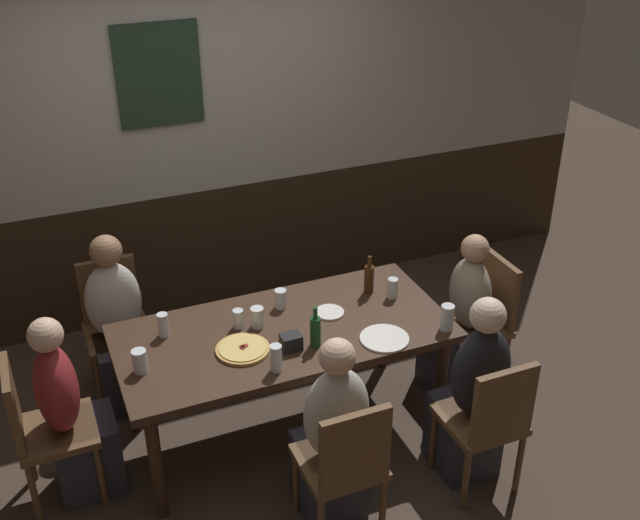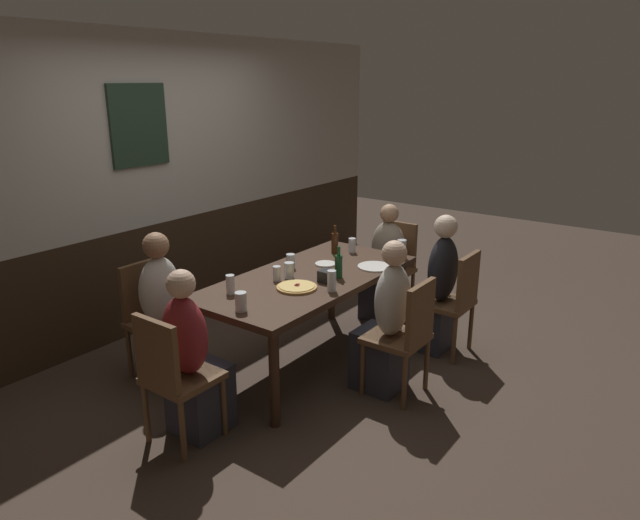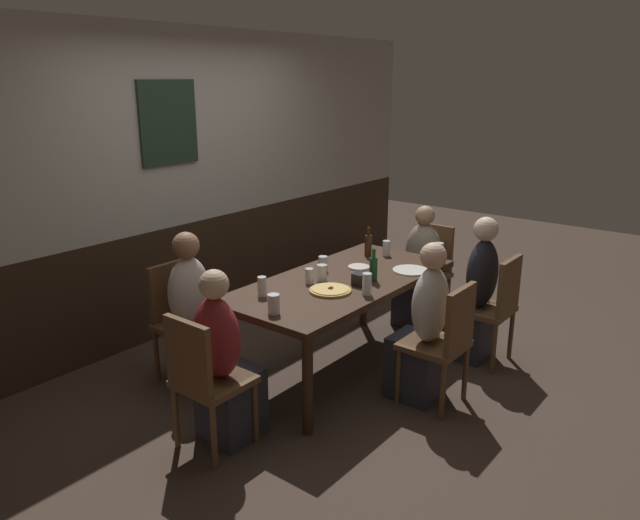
# 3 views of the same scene
# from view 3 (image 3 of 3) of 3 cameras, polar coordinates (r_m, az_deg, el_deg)

# --- Properties ---
(ground_plane) EXTENTS (12.00, 12.00, 0.00)m
(ground_plane) POSITION_cam_3_polar(r_m,az_deg,el_deg) (4.80, 1.94, -10.19)
(ground_plane) COLOR #423328
(wall_back) EXTENTS (6.40, 0.13, 2.60)m
(wall_back) POSITION_cam_3_polar(r_m,az_deg,el_deg) (5.49, -12.03, 7.27)
(wall_back) COLOR #332316
(wall_back) RESTS_ON ground_plane
(dining_table) EXTENTS (1.89, 0.89, 0.74)m
(dining_table) POSITION_cam_3_polar(r_m,az_deg,el_deg) (4.54, 2.03, -2.71)
(dining_table) COLOR #382316
(dining_table) RESTS_ON ground_plane
(chair_mid_near) EXTENTS (0.40, 0.40, 0.88)m
(chair_mid_near) POSITION_cam_3_polar(r_m,az_deg,el_deg) (4.19, 11.62, -7.27)
(chair_mid_near) COLOR brown
(chair_mid_near) RESTS_ON ground_plane
(chair_head_east) EXTENTS (0.40, 0.40, 0.88)m
(chair_head_east) POSITION_cam_3_polar(r_m,az_deg,el_deg) (5.69, 10.18, -0.66)
(chair_head_east) COLOR brown
(chair_head_east) RESTS_ON ground_plane
(chair_head_west) EXTENTS (0.40, 0.40, 0.88)m
(chair_head_west) POSITION_cam_3_polar(r_m,az_deg,el_deg) (3.69, -10.89, -10.69)
(chair_head_west) COLOR brown
(chair_head_west) RESTS_ON ground_plane
(chair_left_far) EXTENTS (0.40, 0.40, 0.88)m
(chair_left_far) POSITION_cam_3_polar(r_m,az_deg,el_deg) (4.60, -13.00, -5.09)
(chair_left_far) COLOR brown
(chair_left_far) RESTS_ON ground_plane
(chair_right_near) EXTENTS (0.40, 0.40, 0.88)m
(chair_right_near) POSITION_cam_3_polar(r_m,az_deg,el_deg) (4.89, 16.08, -3.99)
(chair_right_near) COLOR brown
(chair_right_near) RESTS_ON ground_plane
(person_mid_near) EXTENTS (0.34, 0.37, 1.15)m
(person_mid_near) POSITION_cam_3_polar(r_m,az_deg,el_deg) (4.26, 9.65, -6.97)
(person_mid_near) COLOR #2D2D38
(person_mid_near) RESTS_ON ground_plane
(person_head_east) EXTENTS (0.37, 0.34, 1.09)m
(person_head_east) POSITION_cam_3_polar(r_m,az_deg,el_deg) (5.56, 9.34, -1.46)
(person_head_east) COLOR #2D2D38
(person_head_east) RESTS_ON ground_plane
(person_head_west) EXTENTS (0.37, 0.34, 1.13)m
(person_head_west) POSITION_cam_3_polar(r_m,az_deg,el_deg) (3.79, -8.98, -10.20)
(person_head_west) COLOR #2D2D38
(person_head_west) RESTS_ON ground_plane
(person_left_far) EXTENTS (0.34, 0.37, 1.15)m
(person_left_far) POSITION_cam_3_polar(r_m,az_deg,el_deg) (4.49, -11.68, -5.75)
(person_left_far) COLOR #2D2D38
(person_left_far) RESTS_ON ground_plane
(person_right_near) EXTENTS (0.34, 0.37, 1.17)m
(person_right_near) POSITION_cam_3_polar(r_m,az_deg,el_deg) (4.95, 14.36, -3.65)
(person_right_near) COLOR #2D2D38
(person_right_near) RESTS_ON ground_plane
(pizza) EXTENTS (0.30, 0.30, 0.03)m
(pizza) POSITION_cam_3_polar(r_m,az_deg,el_deg) (4.24, 0.97, -2.86)
(pizza) COLOR tan
(pizza) RESTS_ON dining_table
(tumbler_water) EXTENTS (0.06, 0.06, 0.13)m
(tumbler_water) POSITION_cam_3_polar(r_m,az_deg,el_deg) (5.12, 6.25, 1.02)
(tumbler_water) COLOR silver
(tumbler_water) RESTS_ON dining_table
(pint_glass_amber) EXTENTS (0.07, 0.07, 0.12)m
(pint_glass_amber) POSITION_cam_3_polar(r_m,az_deg,el_deg) (4.68, 0.28, -0.41)
(pint_glass_amber) COLOR silver
(pint_glass_amber) RESTS_ON dining_table
(pint_glass_stout) EXTENTS (0.06, 0.06, 0.14)m
(pint_glass_stout) POSITION_cam_3_polar(r_m,az_deg,el_deg) (4.16, -5.48, -2.63)
(pint_glass_stout) COLOR silver
(pint_glass_stout) RESTS_ON dining_table
(highball_clear) EXTENTS (0.06, 0.06, 0.11)m
(highball_clear) POSITION_cam_3_polar(r_m,az_deg,el_deg) (4.40, -1.01, -1.60)
(highball_clear) COLOR silver
(highball_clear) RESTS_ON dining_table
(beer_glass_tall) EXTENTS (0.06, 0.06, 0.15)m
(beer_glass_tall) POSITION_cam_3_polar(r_m,az_deg,el_deg) (4.18, 4.44, -2.35)
(beer_glass_tall) COLOR silver
(beer_glass_tall) RESTS_ON dining_table
(pint_glass_pale) EXTENTS (0.08, 0.08, 0.15)m
(pint_glass_pale) POSITION_cam_3_polar(r_m,az_deg,el_deg) (5.02, 11.10, 0.66)
(pint_glass_pale) COLOR silver
(pint_glass_pale) RESTS_ON dining_table
(tumbler_short) EXTENTS (0.08, 0.08, 0.12)m
(tumbler_short) POSITION_cam_3_polar(r_m,az_deg,el_deg) (4.45, 0.19, -1.27)
(tumbler_short) COLOR silver
(tumbler_short) RESTS_ON dining_table
(beer_glass_half) EXTENTS (0.08, 0.08, 0.13)m
(beer_glass_half) POSITION_cam_3_polar(r_m,az_deg,el_deg) (3.86, -4.38, -4.26)
(beer_glass_half) COLOR silver
(beer_glass_half) RESTS_ON dining_table
(beer_bottle_green) EXTENTS (0.06, 0.06, 0.25)m
(beer_bottle_green) POSITION_cam_3_polar(r_m,az_deg,el_deg) (4.46, 5.06, -0.80)
(beer_bottle_green) COLOR #194723
(beer_bottle_green) RESTS_ON dining_table
(beer_bottle_brown) EXTENTS (0.06, 0.06, 0.25)m
(beer_bottle_brown) POSITION_cam_3_polar(r_m,az_deg,el_deg) (5.08, 4.56, 1.44)
(beer_bottle_brown) COLOR #42230F
(beer_bottle_brown) RESTS_ON dining_table
(plate_white_large) EXTENTS (0.28, 0.28, 0.01)m
(plate_white_large) POSITION_cam_3_polar(r_m,az_deg,el_deg) (4.74, 8.52, -0.97)
(plate_white_large) COLOR white
(plate_white_large) RESTS_ON dining_table
(plate_white_small) EXTENTS (0.17, 0.17, 0.01)m
(plate_white_small) POSITION_cam_3_polar(r_m,az_deg,el_deg) (4.78, 3.69, -0.66)
(plate_white_small) COLOR white
(plate_white_small) RESTS_ON dining_table
(condiment_caddy) EXTENTS (0.11, 0.09, 0.09)m
(condiment_caddy) POSITION_cam_3_polar(r_m,az_deg,el_deg) (4.38, 3.83, -1.80)
(condiment_caddy) COLOR black
(condiment_caddy) RESTS_ON dining_table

